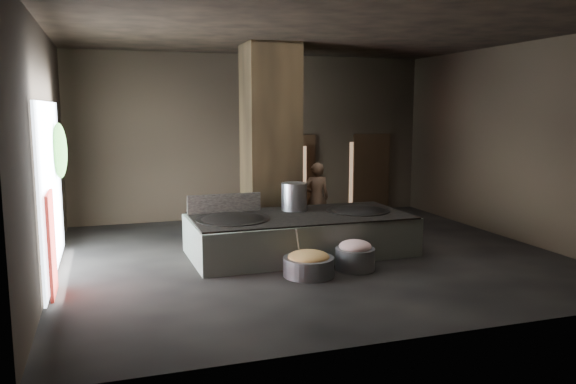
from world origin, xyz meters
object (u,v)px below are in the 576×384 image
object	(u,v)px
veg_basin	(309,266)
stock_pot	(294,197)
wok_left	(233,223)
wok_right	(358,214)
meat_basin	(355,259)
hearth_platform	(300,235)
cook	(316,198)

from	to	relation	value
veg_basin	stock_pot	bearing A→B (deg)	78.46
wok_left	wok_right	xyz separation A→B (m)	(2.80, 0.10, 0.00)
wok_right	meat_basin	bearing A→B (deg)	-116.61
hearth_platform	wok_left	xyz separation A→B (m)	(-1.45, -0.05, 0.35)
hearth_platform	wok_left	world-z (taller)	wok_left
hearth_platform	meat_basin	world-z (taller)	hearth_platform
wok_left	veg_basin	size ratio (longest dim) A/B	1.54
hearth_platform	meat_basin	bearing A→B (deg)	-69.34
wok_left	meat_basin	bearing A→B (deg)	-34.45
hearth_platform	cook	size ratio (longest dim) A/B	2.65
hearth_platform	wok_left	bearing A→B (deg)	-179.67
wok_right	veg_basin	bearing A→B (deg)	-137.02
veg_basin	meat_basin	bearing A→B (deg)	6.39
wok_left	stock_pot	distance (m)	1.66
stock_pot	wok_left	bearing A→B (deg)	-158.20
wok_right	veg_basin	xyz separation A→B (m)	(-1.73, -1.61, -0.58)
wok_right	veg_basin	size ratio (longest dim) A/B	1.44
cook	veg_basin	xyz separation A→B (m)	(-1.44, -3.39, -0.69)
wok_right	cook	distance (m)	1.80
hearth_platform	wok_left	distance (m)	1.49
wok_left	veg_basin	distance (m)	1.94
stock_pot	cook	size ratio (longest dim) A/B	0.35
cook	meat_basin	world-z (taller)	cook
hearth_platform	veg_basin	distance (m)	1.63
wok_right	stock_pot	size ratio (longest dim) A/B	2.25
hearth_platform	wok_right	size ratio (longest dim) A/B	3.41
hearth_platform	stock_pot	bearing A→B (deg)	83.16
wok_left	meat_basin	distance (m)	2.54
stock_pot	meat_basin	bearing A→B (deg)	-74.74
hearth_platform	wok_left	size ratio (longest dim) A/B	3.17
cook	wok_left	bearing A→B (deg)	46.43
stock_pot	cook	bearing A→B (deg)	51.55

